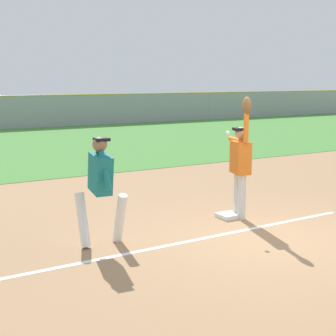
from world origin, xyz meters
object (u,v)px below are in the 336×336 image
first_base (228,216)px  fielder (241,159)px  runner (101,183)px  parked_car_silver (46,111)px  baseball (228,133)px

first_base → fielder: bearing=-33.1°
runner → parked_car_silver: runner is taller
baseball → fielder: bearing=11.6°
fielder → runner: bearing=18.7°
parked_car_silver → fielder: bearing=-94.0°
fielder → parked_car_silver: size_ratio=0.50×
first_base → parked_car_silver: parked_car_silver is taller
runner → parked_car_silver: 23.78m
baseball → parked_car_silver: (3.72, 22.86, -0.97)m
baseball → parked_car_silver: baseball is taller
fielder → baseball: bearing=26.9°
fielder → baseball: 0.64m
first_base → fielder: size_ratio=0.17×
runner → fielder: bearing=6.9°
baseball → parked_car_silver: size_ratio=0.02×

